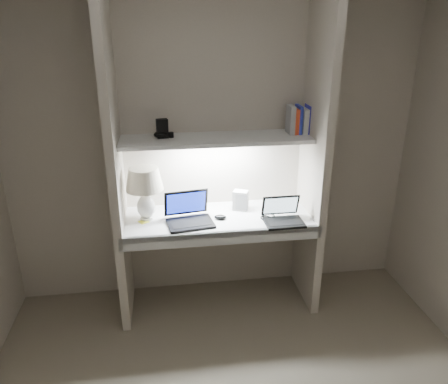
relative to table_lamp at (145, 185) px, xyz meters
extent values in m
cube|color=beige|center=(0.54, 0.24, 0.21)|extent=(3.20, 0.01, 2.50)
cube|color=beige|center=(-0.19, -0.03, 0.21)|extent=(0.06, 0.55, 2.50)
cube|color=beige|center=(1.27, -0.03, 0.21)|extent=(0.06, 0.55, 2.50)
cube|color=white|center=(0.54, -0.03, -0.29)|extent=(1.40, 0.55, 0.04)
cube|color=silver|center=(0.54, -0.29, -0.32)|extent=(1.46, 0.03, 0.10)
cube|color=silver|center=(0.54, 0.06, 0.31)|extent=(1.40, 0.36, 0.03)
cube|color=white|center=(0.54, 0.06, 0.29)|extent=(0.60, 0.04, 0.02)
cylinder|color=white|center=(0.00, 0.00, -0.26)|extent=(0.10, 0.10, 0.02)
ellipsoid|color=white|center=(0.00, 0.00, -0.17)|extent=(0.14, 0.14, 0.17)
cylinder|color=white|center=(0.00, 0.00, -0.07)|extent=(0.02, 0.02, 0.07)
sphere|color=#FFD899|center=(0.00, 0.00, 0.00)|extent=(0.04, 0.04, 0.04)
cube|color=black|center=(0.32, -0.15, -0.26)|extent=(0.36, 0.28, 0.02)
cube|color=black|center=(0.32, -0.15, -0.25)|extent=(0.30, 0.20, 0.00)
cube|color=black|center=(0.30, -0.01, -0.15)|extent=(0.33, 0.11, 0.21)
cube|color=#1934D8|center=(0.30, -0.01, -0.15)|extent=(0.29, 0.09, 0.17)
cube|color=black|center=(1.00, -0.23, -0.26)|extent=(0.28, 0.20, 0.02)
cube|color=black|center=(1.00, -0.23, -0.25)|extent=(0.24, 0.14, 0.00)
cube|color=black|center=(1.00, -0.11, -0.17)|extent=(0.28, 0.06, 0.16)
cube|color=#CFEFFF|center=(1.00, -0.12, -0.17)|extent=(0.25, 0.04, 0.13)
cube|color=silver|center=(0.73, 0.07, -0.19)|extent=(0.13, 0.12, 0.16)
ellipsoid|color=black|center=(0.55, -0.08, -0.26)|extent=(0.10, 0.08, 0.03)
torus|color=black|center=(0.92, -0.09, -0.27)|extent=(0.12, 0.12, 0.01)
cube|color=yellow|center=(-0.02, -0.05, -0.27)|extent=(0.09, 0.09, 0.00)
cube|color=white|center=(1.27, 0.10, 0.42)|extent=(0.03, 0.14, 0.19)
cube|color=#2B2BAC|center=(1.24, 0.10, 0.43)|extent=(0.04, 0.14, 0.21)
cube|color=silver|center=(1.21, 0.10, 0.42)|extent=(0.04, 0.14, 0.19)
cube|color=#2B3BBE|center=(1.17, 0.10, 0.43)|extent=(0.02, 0.14, 0.21)
cube|color=#E0451F|center=(1.14, 0.10, 0.42)|extent=(0.03, 0.14, 0.19)
cube|color=#9A999E|center=(1.11, 0.10, 0.43)|extent=(0.04, 0.14, 0.21)
cube|color=black|center=(0.15, 0.10, 0.39)|extent=(0.09, 0.07, 0.14)
ellipsoid|color=black|center=(0.14, 0.10, 0.35)|extent=(0.15, 0.13, 0.05)
camera|label=1|loc=(0.16, -3.03, 1.14)|focal=35.00mm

